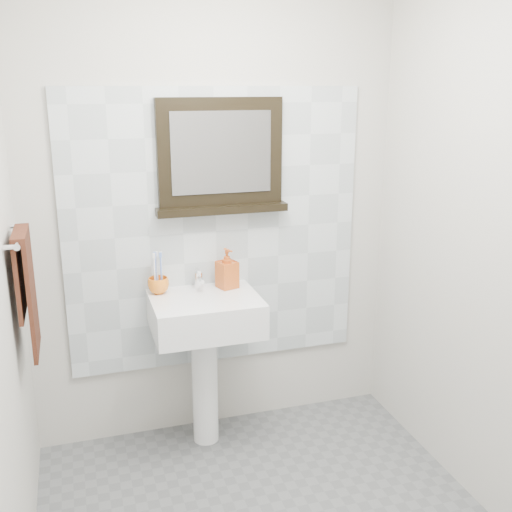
{
  "coord_description": "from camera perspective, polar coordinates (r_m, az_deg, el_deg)",
  "views": [
    {
      "loc": [
        -0.72,
        -1.97,
        1.9
      ],
      "look_at": [
        0.06,
        0.55,
        1.15
      ],
      "focal_mm": 42.0,
      "sensor_mm": 36.0,
      "label": 1
    }
  ],
  "objects": [
    {
      "name": "soap_dispenser",
      "position": [
        3.18,
        -2.77,
        -1.18
      ],
      "size": [
        0.12,
        0.12,
        0.21
      ],
      "primitive_type": "imported",
      "rotation": [
        0.0,
        0.0,
        0.31
      ],
      "color": "#B62F15",
      "rests_on": "pedestal_sink"
    },
    {
      "name": "toothbrush_cup",
      "position": [
        3.15,
        -9.27,
        -2.78
      ],
      "size": [
        0.12,
        0.12,
        0.09
      ],
      "primitive_type": "imported",
      "rotation": [
        0.0,
        0.0,
        -0.15
      ],
      "color": "orange",
      "rests_on": "pedestal_sink"
    },
    {
      "name": "back_wall",
      "position": [
        3.22,
        -3.95,
        4.2
      ],
      "size": [
        2.0,
        0.01,
        2.5
      ],
      "primitive_type": "cube",
      "color": "beige",
      "rests_on": "ground"
    },
    {
      "name": "splashback",
      "position": [
        3.23,
        -3.86,
        2.42
      ],
      "size": [
        1.6,
        0.02,
        1.5
      ],
      "primitive_type": "cube",
      "color": "silver",
      "rests_on": "back_wall"
    },
    {
      "name": "towel_bar",
      "position": [
        2.7,
        -21.63,
        1.81
      ],
      "size": [
        0.07,
        0.4,
        0.03
      ],
      "color": "silver",
      "rests_on": "left_wall"
    },
    {
      "name": "pedestal_sink",
      "position": [
        3.15,
        -4.85,
        -7.01
      ],
      "size": [
        0.55,
        0.44,
        0.96
      ],
      "color": "white",
      "rests_on": "ground"
    },
    {
      "name": "toothbrushes",
      "position": [
        3.13,
        -9.32,
        -1.37
      ],
      "size": [
        0.05,
        0.04,
        0.21
      ],
      "color": "white",
      "rests_on": "toothbrush_cup"
    },
    {
      "name": "hand_towel",
      "position": [
        2.75,
        -21.04,
        -2.42
      ],
      "size": [
        0.06,
        0.3,
        0.55
      ],
      "color": "#34180E",
      "rests_on": "towel_bar"
    },
    {
      "name": "front_wall",
      "position": [
        1.3,
        20.07,
        -15.22
      ],
      "size": [
        2.0,
        0.01,
        2.5
      ],
      "primitive_type": "cube",
      "color": "beige",
      "rests_on": "ground"
    },
    {
      "name": "right_wall",
      "position": [
        2.69,
        23.18,
        0.6
      ],
      "size": [
        0.01,
        2.2,
        2.5
      ],
      "primitive_type": "cube",
      "color": "beige",
      "rests_on": "ground"
    },
    {
      "name": "framed_mirror",
      "position": [
        3.14,
        -3.4,
        9.23
      ],
      "size": [
        0.7,
        0.11,
        0.59
      ],
      "color": "black",
      "rests_on": "back_wall"
    }
  ]
}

